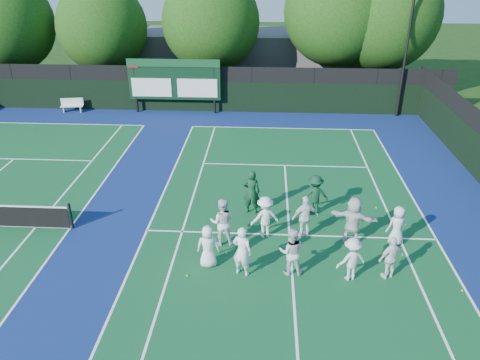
{
  "coord_description": "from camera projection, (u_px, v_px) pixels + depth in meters",
  "views": [
    {
      "loc": [
        -1.01,
        -14.09,
        9.73
      ],
      "look_at": [
        -2.0,
        3.0,
        1.3
      ],
      "focal_mm": 35.0,
      "sensor_mm": 36.0,
      "label": 1
    }
  ],
  "objects": [
    {
      "name": "ground",
      "position": [
        290.0,
        250.0,
        16.86
      ],
      "size": [
        120.0,
        120.0,
        0.0
      ],
      "primitive_type": "plane",
      "color": "#16340E",
      "rests_on": "ground"
    },
    {
      "name": "court_apron",
      "position": [
        134.0,
        230.0,
        18.07
      ],
      "size": [
        34.0,
        32.0,
        0.01
      ],
      "primitive_type": "cube",
      "color": "navy",
      "rests_on": "ground"
    },
    {
      "name": "near_court",
      "position": [
        289.0,
        235.0,
        17.75
      ],
      "size": [
        11.05,
        23.85,
        0.01
      ],
      "color": "#104F28",
      "rests_on": "ground"
    },
    {
      "name": "back_fence",
      "position": [
        191.0,
        91.0,
        30.9
      ],
      "size": [
        34.0,
        0.08,
        3.0
      ],
      "color": "black",
      "rests_on": "ground"
    },
    {
      "name": "scoreboard",
      "position": [
        174.0,
        80.0,
        30.22
      ],
      "size": [
        6.0,
        0.21,
        3.55
      ],
      "color": "black",
      "rests_on": "ground"
    },
    {
      "name": "clubhouse",
      "position": [
        255.0,
        57.0,
        37.58
      ],
      "size": [
        18.0,
        6.0,
        4.0
      ],
      "primitive_type": "cube",
      "color": "#515055",
      "rests_on": "ground"
    },
    {
      "name": "light_pole_right",
      "position": [
        412.0,
        14.0,
        27.75
      ],
      "size": [
        1.2,
        0.3,
        10.12
      ],
      "color": "black",
      "rests_on": "ground"
    },
    {
      "name": "bench",
      "position": [
        72.0,
        105.0,
        31.13
      ],
      "size": [
        1.49,
        0.65,
        0.91
      ],
      "color": "white",
      "rests_on": "ground"
    },
    {
      "name": "tree_a",
      "position": [
        8.0,
        26.0,
        33.25
      ],
      "size": [
        6.86,
        6.86,
        8.5
      ],
      "color": "black",
      "rests_on": "ground"
    },
    {
      "name": "tree_b",
      "position": [
        105.0,
        29.0,
        32.96
      ],
      "size": [
        6.28,
        6.28,
        8.03
      ],
      "color": "black",
      "rests_on": "ground"
    },
    {
      "name": "tree_c",
      "position": [
        213.0,
        25.0,
        32.4
      ],
      "size": [
        6.74,
        6.74,
        8.64
      ],
      "color": "black",
      "rests_on": "ground"
    },
    {
      "name": "tree_d",
      "position": [
        340.0,
        14.0,
        31.62
      ],
      "size": [
        7.29,
        7.29,
        9.66
      ],
      "color": "black",
      "rests_on": "ground"
    },
    {
      "name": "tree_e",
      "position": [
        386.0,
        18.0,
        31.55
      ],
      "size": [
        7.46,
        7.46,
        9.56
      ],
      "color": "black",
      "rests_on": "ground"
    },
    {
      "name": "tennis_ball_0",
      "position": [
        187.0,
        276.0,
        15.49
      ],
      "size": [
        0.07,
        0.07,
        0.07
      ],
      "primitive_type": "sphere",
      "color": "#C2D819",
      "rests_on": "ground"
    },
    {
      "name": "tennis_ball_1",
      "position": [
        376.0,
        208.0,
        19.59
      ],
      "size": [
        0.07,
        0.07,
        0.07
      ],
      "primitive_type": "sphere",
      "color": "#C2D819",
      "rests_on": "ground"
    },
    {
      "name": "tennis_ball_2",
      "position": [
        462.0,
        291.0,
        14.81
      ],
      "size": [
        0.07,
        0.07,
        0.07
      ],
      "primitive_type": "sphere",
      "color": "#C2D819",
      "rests_on": "ground"
    },
    {
      "name": "tennis_ball_3",
      "position": [
        226.0,
        253.0,
        16.64
      ],
      "size": [
        0.07,
        0.07,
        0.07
      ],
      "primitive_type": "sphere",
      "color": "#C2D819",
      "rests_on": "ground"
    },
    {
      "name": "player_front_0",
      "position": [
        208.0,
        246.0,
        15.73
      ],
      "size": [
        0.78,
        0.53,
        1.55
      ],
      "primitive_type": "imported",
      "rotation": [
        0.0,
        0.0,
        3.19
      ],
      "color": "white",
      "rests_on": "ground"
    },
    {
      "name": "player_front_1",
      "position": [
        242.0,
        251.0,
        15.24
      ],
      "size": [
        0.77,
        0.63,
        1.81
      ],
      "primitive_type": "imported",
      "rotation": [
        0.0,
        0.0,
        2.81
      ],
      "color": "white",
      "rests_on": "ground"
    },
    {
      "name": "player_front_2",
      "position": [
        291.0,
        252.0,
        15.31
      ],
      "size": [
        0.85,
        0.68,
        1.72
      ],
      "primitive_type": "imported",
      "rotation": [
        0.0,
        0.0,
        3.11
      ],
      "color": "silver",
      "rests_on": "ground"
    },
    {
      "name": "player_front_3",
      "position": [
        351.0,
        259.0,
        15.08
      ],
      "size": [
        1.13,
        0.88,
        1.54
      ],
      "primitive_type": "imported",
      "rotation": [
        0.0,
        0.0,
        3.49
      ],
      "color": "silver",
      "rests_on": "ground"
    },
    {
      "name": "player_front_4",
      "position": [
        391.0,
        258.0,
        15.14
      ],
      "size": [
        0.98,
        0.72,
        1.55
      ],
      "primitive_type": "imported",
      "rotation": [
        0.0,
        0.0,
        3.56
      ],
      "color": "white",
      "rests_on": "ground"
    },
    {
      "name": "player_back_0",
      "position": [
        222.0,
        222.0,
        16.86
      ],
      "size": [
        0.93,
        0.74,
        1.85
      ],
      "primitive_type": "imported",
      "rotation": [
        0.0,
        0.0,
        3.18
      ],
      "color": "silver",
      "rests_on": "ground"
    },
    {
      "name": "player_back_1",
      "position": [
        265.0,
        217.0,
        17.34
      ],
      "size": [
        1.22,
        0.94,
        1.66
      ],
      "primitive_type": "imported",
      "rotation": [
        0.0,
        0.0,
        3.48
      ],
      "color": "white",
      "rests_on": "ground"
    },
    {
      "name": "player_back_2",
      "position": [
        305.0,
        217.0,
        17.29
      ],
      "size": [
        1.08,
        0.69,
        1.71
      ],
      "primitive_type": "imported",
      "rotation": [
        0.0,
        0.0,
        3.44
      ],
      "color": "white",
      "rests_on": "ground"
    },
    {
      "name": "player_back_3",
      "position": [
        353.0,
        220.0,
        16.95
      ],
      "size": [
        1.81,
        1.07,
        1.86
      ],
      "primitive_type": "imported",
      "rotation": [
        0.0,
        0.0,
        2.81
      ],
      "color": "silver",
      "rests_on": "ground"
    },
    {
      "name": "player_back_4",
      "position": [
        397.0,
        226.0,
        16.91
      ],
      "size": [
        0.85,
        0.66,
        1.54
      ],
      "primitive_type": "imported",
      "rotation": [
        0.0,
        0.0,
        3.39
      ],
      "color": "silver",
      "rests_on": "ground"
    },
    {
      "name": "coach_left",
      "position": [
        252.0,
        192.0,
        18.89
      ],
      "size": [
        0.72,
        0.49,
        1.9
      ],
      "primitive_type": "imported",
      "rotation": [
        0.0,
        0.0,
        3.08
      ],
      "color": "#0F3A20",
      "rests_on": "ground"
    },
    {
      "name": "coach_right",
      "position": [
        315.0,
        195.0,
        18.87
      ],
      "size": [
        1.17,
        0.76,
        1.7
      ],
      "primitive_type": "imported",
      "rotation": [
        0.0,
        0.0,
        3.27
      ],
      "color": "#0F3821",
      "rests_on": "ground"
    }
  ]
}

